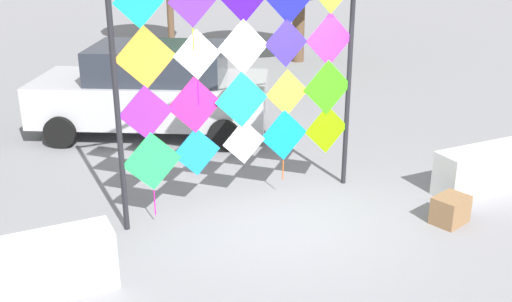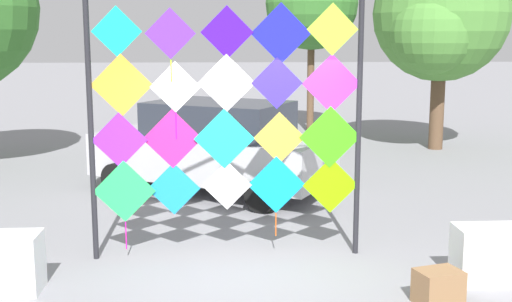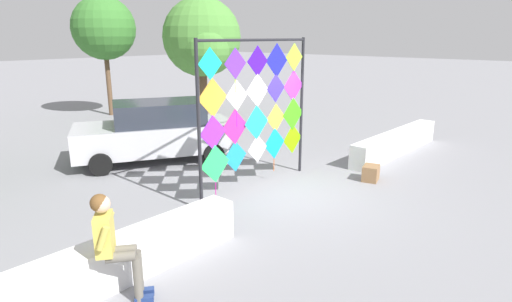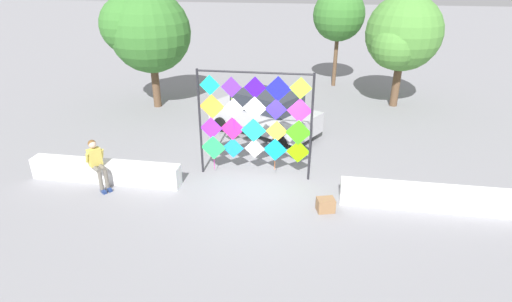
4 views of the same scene
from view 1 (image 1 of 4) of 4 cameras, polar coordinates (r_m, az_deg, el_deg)
ground at (r=8.12m, az=2.55°, el=-6.51°), size 120.00×120.00×0.00m
kite_display_rack at (r=7.93m, az=-1.18°, el=7.60°), size 3.40×0.12×3.32m
parked_car at (r=11.37m, az=-9.57°, el=5.73°), size 4.56×3.62×1.63m
cardboard_box_large at (r=8.37m, az=17.76°, el=-5.27°), size 0.54×0.46×0.37m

